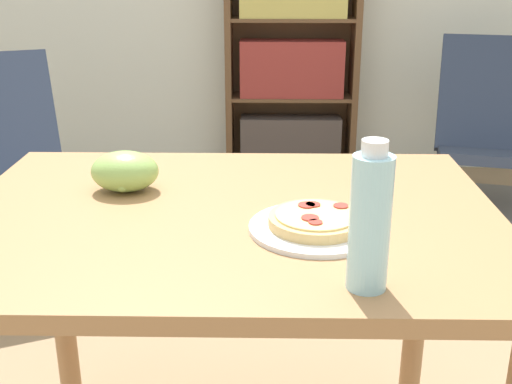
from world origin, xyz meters
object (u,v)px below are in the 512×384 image
at_px(grape_bunch, 125,172).
at_px(drink_bottle, 370,221).
at_px(bookshelf, 292,65).
at_px(pizza_on_plate, 316,224).
at_px(lounge_chair_far, 498,164).

height_order(grape_bunch, drink_bottle, drink_bottle).
bearing_deg(bookshelf, drink_bottle, -89.62).
relative_size(pizza_on_plate, grape_bunch, 1.71).
xyz_separation_m(drink_bottle, bookshelf, (-0.02, 2.88, -0.22)).
relative_size(pizza_on_plate, lounge_chair_far, 0.29).
relative_size(pizza_on_plate, drink_bottle, 1.06).
height_order(pizza_on_plate, lounge_chair_far, lounge_chair_far).
bearing_deg(grape_bunch, pizza_on_plate, -27.64).
distance_m(pizza_on_plate, drink_bottle, 0.25).
relative_size(grape_bunch, drink_bottle, 0.62).
relative_size(grape_bunch, bookshelf, 0.11).
height_order(grape_bunch, bookshelf, bookshelf).
distance_m(pizza_on_plate, bookshelf, 2.66).
bearing_deg(grape_bunch, bookshelf, 79.44).
height_order(pizza_on_plate, drink_bottle, drink_bottle).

